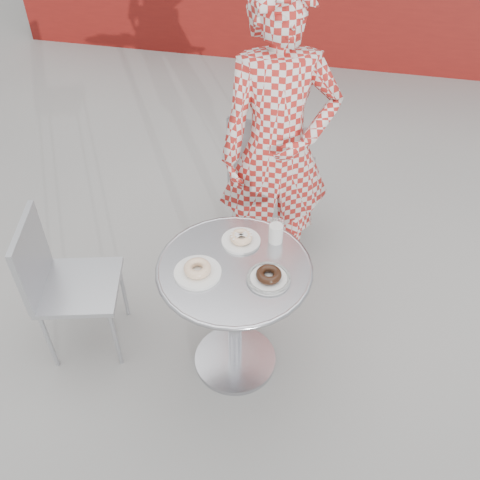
% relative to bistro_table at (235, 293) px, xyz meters
% --- Properties ---
extents(ground, '(60.00, 60.00, 0.00)m').
position_rel_bistro_table_xyz_m(ground, '(-0.04, -0.02, -0.51)').
color(ground, '#A6A39E').
rests_on(ground, ground).
extents(bistro_table, '(0.67, 0.67, 0.68)m').
position_rel_bistro_table_xyz_m(bistro_table, '(0.00, 0.00, 0.00)').
color(bistro_table, silver).
rests_on(bistro_table, ground).
extents(chair_far, '(0.45, 0.46, 0.90)m').
position_rel_bistro_table_xyz_m(chair_far, '(0.00, 1.00, -0.23)').
color(chair_far, '#ADAFB5').
rests_on(chair_far, ground).
extents(chair_left, '(0.46, 0.46, 0.78)m').
position_rel_bistro_table_xyz_m(chair_left, '(-0.77, -0.02, -0.27)').
color(chair_left, '#ADAFB5').
rests_on(chair_left, ground).
extents(seated_person, '(0.70, 0.57, 1.64)m').
position_rel_bistro_table_xyz_m(seated_person, '(0.06, 0.71, 0.31)').
color(seated_person, '#B3211B').
rests_on(seated_person, ground).
extents(plate_far, '(0.17, 0.17, 0.04)m').
position_rel_bistro_table_xyz_m(plate_far, '(-0.01, 0.16, 0.18)').
color(plate_far, white).
rests_on(plate_far, bistro_table).
extents(plate_near, '(0.20, 0.20, 0.05)m').
position_rel_bistro_table_xyz_m(plate_near, '(-0.14, -0.07, 0.18)').
color(plate_near, white).
rests_on(plate_near, bistro_table).
extents(plate_checker, '(0.18, 0.18, 0.05)m').
position_rel_bistro_table_xyz_m(plate_checker, '(0.15, -0.04, 0.18)').
color(plate_checker, white).
rests_on(plate_checker, bistro_table).
extents(milk_cup, '(0.07, 0.07, 0.11)m').
position_rel_bistro_table_xyz_m(milk_cup, '(0.14, 0.20, 0.22)').
color(milk_cup, white).
rests_on(milk_cup, bistro_table).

